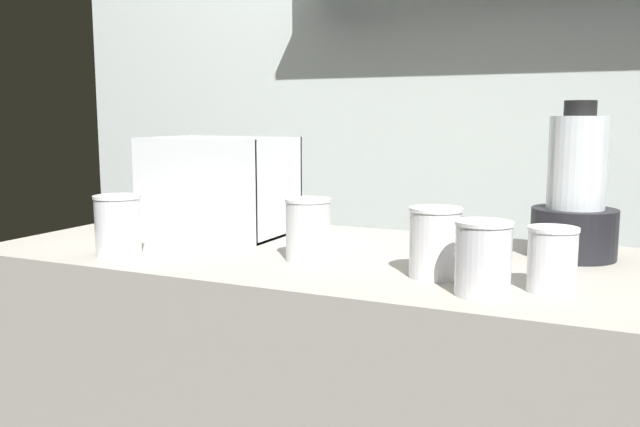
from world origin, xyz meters
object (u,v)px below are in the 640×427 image
object	(u,v)px
juice_cup_orange_left	(308,234)
juice_cup_carrot_far_right	(552,263)
juice_cup_carrot_middle	(435,247)
juice_cup_pomegranate_far_left	(118,230)
juice_cup_orange_right	(483,262)
carrot_display_bin	(221,203)
blender_pitcher	(575,199)

from	to	relation	value
juice_cup_orange_left	juice_cup_carrot_far_right	distance (m)	0.47
juice_cup_carrot_middle	juice_cup_pomegranate_far_left	bearing A→B (deg)	-172.31
juice_cup_pomegranate_far_left	juice_cup_orange_left	bearing A→B (deg)	17.69
juice_cup_orange_left	juice_cup_orange_right	xyz separation A→B (m)	(0.37, -0.12, 0.00)
juice_cup_carrot_far_right	carrot_display_bin	bearing A→B (deg)	162.90
blender_pitcher	juice_cup_orange_left	xyz separation A→B (m)	(-0.47, -0.25, -0.07)
juice_cup_orange_right	juice_cup_carrot_far_right	bearing A→B (deg)	35.32
carrot_display_bin	juice_cup_pomegranate_far_left	xyz separation A→B (m)	(-0.05, -0.31, -0.02)
juice_cup_orange_left	juice_cup_carrot_far_right	size ratio (longest dim) A/B	1.16
juice_cup_carrot_middle	carrot_display_bin	bearing A→B (deg)	159.08
blender_pitcher	juice_cup_carrot_middle	bearing A→B (deg)	-126.91
juice_cup_pomegranate_far_left	juice_cup_orange_right	world-z (taller)	juice_cup_pomegranate_far_left
blender_pitcher	juice_cup_carrot_middle	xyz separation A→B (m)	(-0.21, -0.28, -0.06)
juice_cup_orange_left	juice_cup_carrot_far_right	bearing A→B (deg)	-6.11
blender_pitcher	juice_cup_orange_right	distance (m)	0.39
carrot_display_bin	juice_cup_carrot_middle	world-z (taller)	carrot_display_bin
juice_cup_pomegranate_far_left	juice_cup_orange_left	size ratio (longest dim) A/B	1.00
juice_cup_pomegranate_far_left	blender_pitcher	bearing A→B (deg)	23.27
juice_cup_orange_left	juice_cup_carrot_middle	xyz separation A→B (m)	(0.26, -0.03, 0.00)
juice_cup_orange_left	juice_cup_orange_right	bearing A→B (deg)	-17.95
juice_cup_pomegranate_far_left	juice_cup_orange_left	distance (m)	0.39
carrot_display_bin	juice_cup_carrot_middle	bearing A→B (deg)	-20.92
juice_cup_pomegranate_far_left	juice_cup_carrot_middle	xyz separation A→B (m)	(0.64, 0.09, 0.00)
juice_cup_orange_left	blender_pitcher	bearing A→B (deg)	27.37
juice_cup_pomegranate_far_left	juice_cup_orange_right	distance (m)	0.74
juice_cup_orange_right	carrot_display_bin	bearing A→B (deg)	155.76
blender_pitcher	juice_cup_carrot_far_right	world-z (taller)	blender_pitcher
blender_pitcher	juice_cup_carrot_far_right	distance (m)	0.30
carrot_display_bin	juice_cup_orange_right	size ratio (longest dim) A/B	2.82
juice_cup_carrot_middle	juice_cup_carrot_far_right	xyz separation A→B (m)	(0.20, -0.02, -0.01)
juice_cup_carrot_middle	blender_pitcher	bearing A→B (deg)	53.09
juice_cup_carrot_middle	juice_cup_orange_right	xyz separation A→B (m)	(0.10, -0.09, -0.00)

